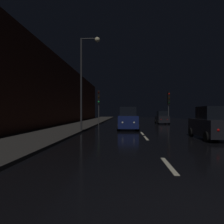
{
  "coord_description": "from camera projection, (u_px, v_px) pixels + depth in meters",
  "views": [
    {
      "loc": [
        -1.44,
        -3.87,
        1.75
      ],
      "look_at": [
        -2.97,
        21.56,
        1.75
      ],
      "focal_mm": 33.33,
      "sensor_mm": 36.0,
      "label": 1
    }
  ],
  "objects": [
    {
      "name": "ground",
      "position": [
        135.0,
        125.0,
        28.23
      ],
      "size": [
        26.95,
        84.0,
        0.02
      ],
      "primitive_type": "cube",
      "color": "black"
    },
    {
      "name": "building_facade_left",
      "position": [
        55.0,
        91.0,
        25.33
      ],
      "size": [
        0.8,
        63.0,
        8.58
      ],
      "primitive_type": "cube",
      "color": "#472319",
      "rests_on": "ground"
    },
    {
      "name": "sidewalk_left",
      "position": [
        82.0,
        124.0,
        28.67
      ],
      "size": [
        4.4,
        84.0,
        0.15
      ],
      "primitive_type": "cube",
      "color": "#33302D",
      "rests_on": "ground"
    },
    {
      "name": "car_approaching_headlights",
      "position": [
        128.0,
        119.0,
        20.66
      ],
      "size": [
        2.06,
        4.45,
        2.24
      ],
      "rotation": [
        0.0,
        0.0,
        -1.57
      ],
      "color": "#141E51",
      "rests_on": "ground"
    },
    {
      "name": "car_parked_right_far",
      "position": [
        162.0,
        118.0,
        31.08
      ],
      "size": [
        1.74,
        3.77,
        1.9
      ],
      "rotation": [
        0.0,
        0.0,
        1.57
      ],
      "color": "black",
      "rests_on": "ground"
    },
    {
      "name": "traffic_light_far_left",
      "position": [
        99.0,
        100.0,
        28.53
      ],
      "size": [
        0.33,
        0.47,
        4.73
      ],
      "rotation": [
        0.0,
        0.0,
        -1.49
      ],
      "color": "#38383A",
      "rests_on": "ground"
    },
    {
      "name": "traffic_light_far_right",
      "position": [
        169.0,
        101.0,
        30.22
      ],
      "size": [
        0.37,
        0.48,
        4.68
      ],
      "rotation": [
        0.0,
        0.0,
        -1.37
      ],
      "color": "#38383A",
      "rests_on": "ground"
    },
    {
      "name": "streetlamp_overhead",
      "position": [
        86.0,
        71.0,
        17.92
      ],
      "size": [
        1.7,
        0.44,
        8.2
      ],
      "color": "#2D2D30",
      "rests_on": "ground"
    },
    {
      "name": "car_parked_right_near",
      "position": [
        212.0,
        124.0,
        13.34
      ],
      "size": [
        1.93,
        4.17,
        2.1
      ],
      "rotation": [
        0.0,
        0.0,
        1.57
      ],
      "color": "black",
      "rests_on": "ground"
    },
    {
      "name": "lane_centerline",
      "position": [
        148.0,
        141.0,
        12.53
      ],
      "size": [
        0.16,
        12.35,
        0.01
      ],
      "color": "beige",
      "rests_on": "ground"
    }
  ]
}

